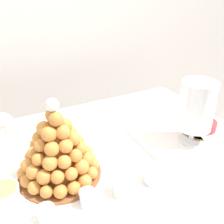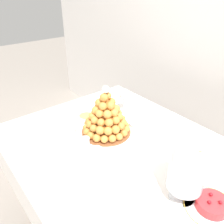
# 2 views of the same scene
# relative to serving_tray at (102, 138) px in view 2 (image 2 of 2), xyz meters

# --- Properties ---
(buffet_table) EXTENTS (1.28, 1.01, 0.79)m
(buffet_table) POSITION_rel_serving_tray_xyz_m (0.13, 0.04, -0.10)
(buffet_table) COLOR brown
(buffet_table) RESTS_ON ground_plane
(serving_tray) EXTENTS (0.62, 0.40, 0.02)m
(serving_tray) POSITION_rel_serving_tray_xyz_m (0.00, 0.00, 0.00)
(serving_tray) COLOR white
(serving_tray) RESTS_ON buffet_table
(croquembouche) EXTENTS (0.28, 0.28, 0.28)m
(croquembouche) POSITION_rel_serving_tray_xyz_m (-0.03, 0.05, 0.11)
(croquembouche) COLOR brown
(croquembouche) RESTS_ON serving_tray
(dessert_cup_left) EXTENTS (0.05, 0.05, 0.06)m
(dessert_cup_left) POSITION_rel_serving_tray_xyz_m (-0.23, -0.11, 0.03)
(dessert_cup_left) COLOR silver
(dessert_cup_left) RESTS_ON serving_tray
(dessert_cup_mid_left) EXTENTS (0.05, 0.05, 0.05)m
(dessert_cup_mid_left) POSITION_rel_serving_tray_xyz_m (-0.12, -0.12, 0.03)
(dessert_cup_mid_left) COLOR silver
(dessert_cup_mid_left) RESTS_ON serving_tray
(dessert_cup_centre) EXTENTS (0.05, 0.05, 0.05)m
(dessert_cup_centre) POSITION_rel_serving_tray_xyz_m (0.00, -0.11, 0.02)
(dessert_cup_centre) COLOR silver
(dessert_cup_centre) RESTS_ON serving_tray
(dessert_cup_mid_right) EXTENTS (0.06, 0.06, 0.05)m
(dessert_cup_mid_right) POSITION_rel_serving_tray_xyz_m (0.11, -0.12, 0.03)
(dessert_cup_mid_right) COLOR silver
(dessert_cup_mid_right) RESTS_ON serving_tray
(dessert_cup_right) EXTENTS (0.06, 0.06, 0.06)m
(dessert_cup_right) POSITION_rel_serving_tray_xyz_m (0.23, -0.12, 0.03)
(dessert_cup_right) COLOR silver
(dessert_cup_right) RESTS_ON serving_tray
(creme_brulee_ramekin) EXTENTS (0.10, 0.10, 0.03)m
(creme_brulee_ramekin) POSITION_rel_serving_tray_xyz_m (-0.22, 0.04, 0.02)
(creme_brulee_ramekin) COLOR white
(creme_brulee_ramekin) RESTS_ON serving_tray
(macaron_goblet) EXTENTS (0.14, 0.14, 0.27)m
(macaron_goblet) POSITION_rel_serving_tray_xyz_m (0.51, 0.01, 0.15)
(macaron_goblet) COLOR white
(macaron_goblet) RESTS_ON buffet_table
(fruit_tart_plate) EXTENTS (0.21, 0.21, 0.06)m
(fruit_tart_plate) POSITION_rel_serving_tray_xyz_m (0.61, 0.06, 0.01)
(fruit_tart_plate) COLOR white
(fruit_tart_plate) RESTS_ON buffet_table
(wine_glass) EXTENTS (0.07, 0.07, 0.16)m
(wine_glass) POSITION_rel_serving_tray_xyz_m (-0.17, 0.30, 0.11)
(wine_glass) COLOR silver
(wine_glass) RESTS_ON buffet_table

